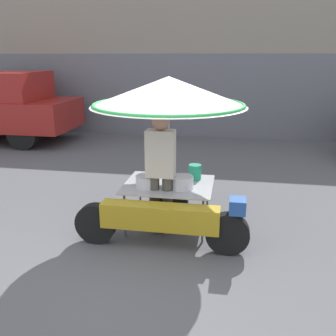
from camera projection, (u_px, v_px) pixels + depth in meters
ground_plane at (137, 268)px, 4.39m from camera, size 36.00×36.00×0.00m
shopfront_building at (202, 68)px, 11.69m from camera, size 28.00×2.06×3.97m
vendor_motorcycle_cart at (168, 109)px, 4.92m from camera, size 2.26×2.08×2.13m
vendor_person at (161, 168)px, 4.98m from camera, size 0.38×0.23×1.69m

